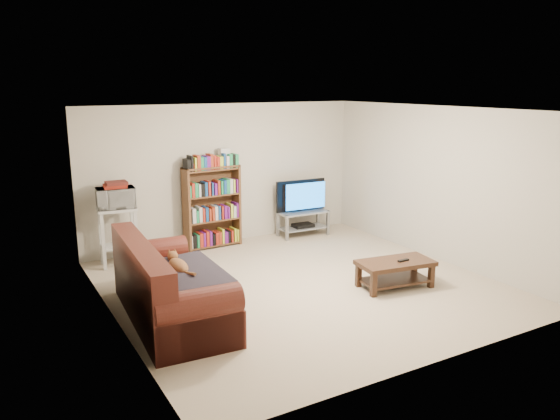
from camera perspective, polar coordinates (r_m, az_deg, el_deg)
floor at (r=7.64m, az=2.15°, el=-7.83°), size 5.00×5.00×0.00m
ceiling at (r=7.14m, az=2.32°, el=10.45°), size 5.00×5.00×0.00m
wall_back at (r=9.48m, az=-5.77°, el=3.76°), size 5.00×0.00×5.00m
wall_front at (r=5.41m, az=16.37°, el=-3.90°), size 5.00×0.00×5.00m
wall_left at (r=6.38m, az=-17.23°, el=-1.39°), size 0.00×5.00×5.00m
wall_right at (r=8.85m, az=16.13°, el=2.64°), size 0.00×5.00×5.00m
sofa at (r=6.62m, az=-11.92°, el=-8.43°), size 1.10×2.29×0.95m
blanket at (r=6.45m, az=-10.05°, el=-6.81°), size 0.89×1.14×0.19m
cat at (r=6.62m, az=-10.57°, el=-5.77°), size 0.28×0.62×0.18m
coffee_table at (r=7.65m, az=11.94°, el=-6.04°), size 1.09×0.65×0.37m
remote at (r=7.62m, az=12.77°, el=-5.15°), size 0.17×0.05×0.02m
tv_stand at (r=9.96m, az=2.42°, el=-0.95°), size 0.93×0.45×0.46m
television at (r=9.87m, az=2.45°, el=1.46°), size 0.99×0.17×0.57m
dvd_player at (r=9.99m, az=2.41°, el=-1.62°), size 0.38×0.27×0.06m
bookshelf at (r=9.26m, az=-7.12°, el=0.45°), size 0.97×0.34×1.39m
shelf_clutter at (r=9.17m, az=-6.74°, el=5.28°), size 0.71×0.24×0.28m
microwave_stand at (r=8.65m, az=-16.58°, el=-1.86°), size 0.60×0.46×0.90m
microwave at (r=8.54m, az=-16.79°, el=1.23°), size 0.59×0.43×0.31m
game_boxes at (r=8.51m, az=-16.87°, el=2.41°), size 0.35×0.32×0.05m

